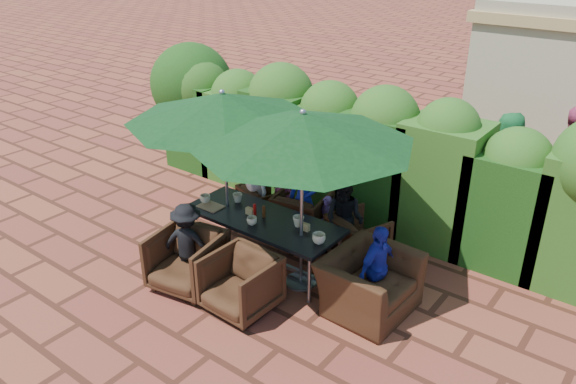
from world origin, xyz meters
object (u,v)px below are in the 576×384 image
Objects in this scene: chair_far_left at (264,201)px; chair_near_left at (186,258)px; umbrella_left at (223,107)px; chair_far_mid at (302,211)px; dining_table at (263,223)px; chair_end_right at (370,275)px; umbrella_right at (303,129)px; chair_far_right at (358,235)px; chair_near_right at (240,281)px.

chair_far_left is 0.80× the size of chair_near_left.
umbrella_left reaches higher than chair_far_mid.
dining_table is 1.36m from chair_far_left.
chair_near_left is at bearing 117.85° from chair_end_right.
umbrella_right reaches higher than chair_far_left.
umbrella_right is 1.99m from chair_end_right.
chair_near_left reaches higher than chair_far_right.
chair_near_right reaches higher than chair_far_right.
chair_end_right is at bearing 175.71° from chair_far_left.
chair_far_left is at bearing 89.67° from chair_near_left.
umbrella_left is at bearing 51.24° from chair_far_mid.
dining_table reaches higher than chair_far_right.
chair_far_right is 0.85× the size of chair_near_left.
umbrella_left is 2.06m from chair_near_left.
umbrella_left and umbrella_right have the same top height.
chair_near_left is 0.91m from chair_near_right.
chair_near_left reaches higher than chair_far_mid.
umbrella_right is 2.04m from chair_near_right.
chair_far_mid is at bearing 106.25° from chair_near_right.
chair_near_left is at bearing -140.29° from umbrella_right.
umbrella_left is 3.18× the size of chair_near_right.
chair_far_right is at bearing 76.73° from chair_near_right.
chair_near_left is (-0.39, -2.07, 0.04)m from chair_far_mid.
umbrella_right reaches higher than dining_table.
chair_end_right is at bearing 140.40° from chair_far_mid.
umbrella_right is at bearing 75.78° from chair_near_right.
chair_far_left is at bearing 144.68° from umbrella_right.
chair_far_left is 2.74m from chair_end_right.
chair_end_right is at bearing 0.16° from umbrella_left.
dining_table is 1.41m from chair_far_right.
chair_near_right is 1.61m from chair_end_right.
chair_near_left is at bearing -79.49° from umbrella_left.
chair_end_right reaches higher than chair_far_right.
umbrella_left is at bearing 179.91° from dining_table.
chair_near_left is (0.36, -2.06, 0.09)m from chair_far_left.
chair_near_right is (-0.27, -0.92, -1.80)m from umbrella_right.
chair_far_mid is at bearing -161.09° from chair_far_left.
chair_far_right is at bearing 39.62° from chair_end_right.
dining_table is at bearing 146.49° from chair_far_left.
umbrella_right reaches higher than chair_end_right.
chair_near_right is (-0.53, -1.95, 0.04)m from chair_far_right.
chair_far_right is 2.02m from chair_near_right.
chair_far_right is at bearing -163.88° from chair_far_left.
chair_near_left reaches higher than chair_far_left.
chair_far_left is 0.94× the size of chair_far_right.
dining_table is at bearing 55.24° from chair_near_left.
chair_near_right reaches higher than dining_table.
dining_table is at bearing 66.86° from chair_far_right.
chair_near_right is (0.51, -2.02, 0.02)m from chair_far_mid.
dining_table is 2.63× the size of chair_near_left.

